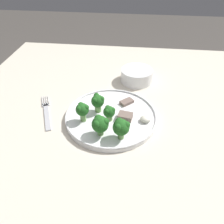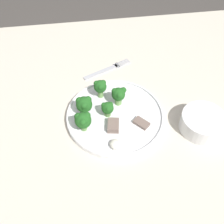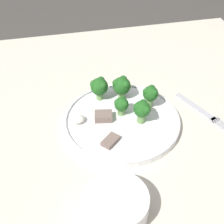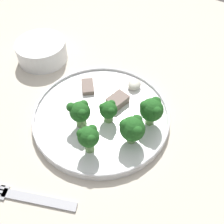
{
  "view_description": "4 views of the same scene",
  "coord_description": "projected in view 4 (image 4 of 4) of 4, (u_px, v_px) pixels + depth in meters",
  "views": [
    {
      "loc": [
        0.02,
        -0.54,
        1.2
      ],
      "look_at": [
        -0.04,
        -0.06,
        0.8
      ],
      "focal_mm": 35.0,
      "sensor_mm": 36.0,
      "label": 1
    },
    {
      "loc": [
        0.42,
        -0.11,
        1.35
      ],
      "look_at": [
        -0.02,
        -0.04,
        0.81
      ],
      "focal_mm": 42.0,
      "sensor_mm": 36.0,
      "label": 2
    },
    {
      "loc": [
        0.1,
        0.5,
        1.27
      ],
      "look_at": [
        -0.02,
        -0.02,
        0.81
      ],
      "focal_mm": 50.0,
      "sensor_mm": 36.0,
      "label": 3
    },
    {
      "loc": [
        -0.31,
        -0.24,
        1.18
      ],
      "look_at": [
        -0.04,
        -0.06,
        0.79
      ],
      "focal_mm": 42.0,
      "sensor_mm": 36.0,
      "label": 4
    }
  ],
  "objects": [
    {
      "name": "ground_plane",
      "position": [
        107.0,
        215.0,
        1.16
      ],
      "size": [
        8.0,
        8.0,
        0.0
      ],
      "primitive_type": "plane",
      "color": "#4C4742"
    },
    {
      "name": "table",
      "position": [
        103.0,
        126.0,
        0.65
      ],
      "size": [
        1.12,
        1.06,
        0.76
      ],
      "color": "beige",
      "rests_on": "ground_plane"
    },
    {
      "name": "dinner_plate",
      "position": [
        101.0,
        115.0,
        0.53
      ],
      "size": [
        0.28,
        0.28,
        0.02
      ],
      "color": "white",
      "rests_on": "table"
    },
    {
      "name": "fork",
      "position": [
        26.0,
        197.0,
        0.43
      ],
      "size": [
        0.09,
        0.17,
        0.0
      ],
      "color": "#B2B2B7",
      "rests_on": "table"
    },
    {
      "name": "cream_bowl",
      "position": [
        42.0,
        51.0,
        0.64
      ],
      "size": [
        0.12,
        0.12,
        0.05
      ],
      "color": "white",
      "rests_on": "table"
    },
    {
      "name": "broccoli_floret_near_rim_left",
      "position": [
        132.0,
        128.0,
        0.46
      ],
      "size": [
        0.05,
        0.05,
        0.06
      ],
      "color": "#709E56",
      "rests_on": "dinner_plate"
    },
    {
      "name": "broccoli_floret_center_left",
      "position": [
        80.0,
        112.0,
        0.48
      ],
      "size": [
        0.04,
        0.04,
        0.06
      ],
      "color": "#709E56",
      "rests_on": "dinner_plate"
    },
    {
      "name": "broccoli_floret_back_left",
      "position": [
        89.0,
        137.0,
        0.45
      ],
      "size": [
        0.04,
        0.04,
        0.06
      ],
      "color": "#709E56",
      "rests_on": "dinner_plate"
    },
    {
      "name": "broccoli_floret_front_left",
      "position": [
        108.0,
        110.0,
        0.5
      ],
      "size": [
        0.04,
        0.03,
        0.05
      ],
      "color": "#709E56",
      "rests_on": "dinner_plate"
    },
    {
      "name": "broccoli_floret_center_back",
      "position": [
        152.0,
        110.0,
        0.49
      ],
      "size": [
        0.05,
        0.04,
        0.06
      ],
      "color": "#709E56",
      "rests_on": "dinner_plate"
    },
    {
      "name": "meat_slice_front_slice",
      "position": [
        89.0,
        86.0,
        0.57
      ],
      "size": [
        0.05,
        0.05,
        0.01
      ],
      "color": "#756056",
      "rests_on": "dinner_plate"
    },
    {
      "name": "meat_slice_middle_slice",
      "position": [
        118.0,
        100.0,
        0.54
      ],
      "size": [
        0.05,
        0.04,
        0.02
      ],
      "color": "#756056",
      "rests_on": "dinner_plate"
    },
    {
      "name": "sauce_dollop",
      "position": [
        134.0,
        84.0,
        0.57
      ],
      "size": [
        0.03,
        0.03,
        0.02
      ],
      "color": "silver",
      "rests_on": "dinner_plate"
    }
  ]
}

